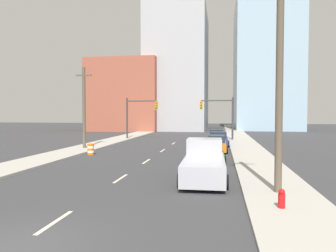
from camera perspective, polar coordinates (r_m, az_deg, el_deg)
name	(u,v)px	position (r m, az deg, el deg)	size (l,w,h in m)	color
ground_plane	(19,246)	(10.38, -24.58, -18.49)	(200.00, 200.00, 0.00)	#38383A
sidewalk_left	(137,134)	(53.96, -5.49, -1.45)	(3.31, 88.11, 0.12)	#ADA89E
sidewalk_right	(237,135)	(52.30, 11.98, -1.61)	(3.31, 88.11, 0.12)	#ADA89E
lane_stripe_at_2m	(55,222)	(12.00, -19.08, -15.50)	(0.16, 2.40, 0.01)	beige
lane_stripe_at_9m	(120,178)	(18.52, -8.28, -9.03)	(0.16, 2.40, 0.01)	beige
lane_stripe_at_16m	(146,161)	(24.63, -3.80, -6.16)	(0.16, 2.40, 0.01)	beige
lane_stripe_at_23m	(163,150)	(31.51, -0.93, -4.28)	(0.16, 2.40, 0.01)	beige
lane_stripe_at_30m	(174,143)	(38.76, 0.97, -3.03)	(0.16, 2.40, 0.01)	beige
building_brick_left	(130,96)	(69.43, -6.70, 5.16)	(14.00, 16.00, 14.08)	#9E513D
building_office_center	(179,71)	(71.86, 1.89, 9.52)	(12.00, 20.00, 25.17)	#A8A8AD
building_glass_right	(265,66)	(76.03, 16.54, 9.92)	(13.00, 20.00, 27.51)	#99B7CC
traffic_signal_left	(136,112)	(44.71, -5.53, 2.38)	(4.37, 0.35, 5.61)	#38383D
traffic_signal_right	(222,112)	(43.26, 9.47, 2.36)	(4.37, 0.35, 5.61)	#38383D
utility_pole_right_near	(279,84)	(15.26, 18.83, 6.97)	(1.60, 0.32, 9.58)	brown
utility_pole_left_mid	(84,107)	(33.67, -14.42, 3.21)	(1.60, 0.32, 8.14)	brown
traffic_barrel	(91,149)	(29.08, -13.31, -3.97)	(0.56, 0.56, 0.95)	orange
fire_hydrant	(282,200)	(13.10, 19.18, -12.10)	(0.26, 0.26, 0.84)	red
pickup_truck_silver	(204,164)	(17.77, 6.30, -6.58)	(2.51, 5.79, 2.20)	#B2B2BC
sedan_green	(210,153)	(24.68, 7.37, -4.69)	(2.31, 4.78, 1.36)	#1E6033
sedan_orange	(217,144)	(30.86, 8.47, -3.15)	(2.01, 4.64, 1.53)	orange
sedan_blue	(219,139)	(36.32, 8.79, -2.31)	(2.26, 4.34, 1.54)	navy
sedan_navy	(217,136)	(42.48, 8.57, -1.67)	(2.38, 4.88, 1.48)	#141E47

